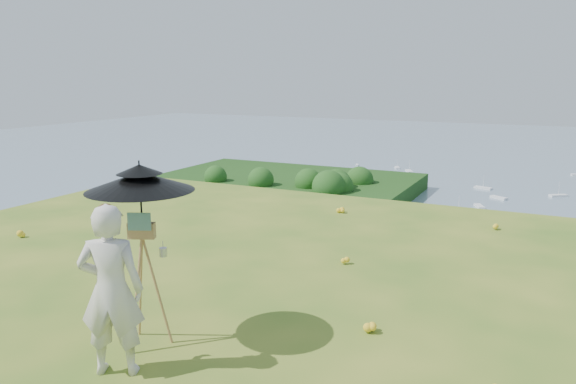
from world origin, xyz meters
The scene contains 12 objects.
ground centered at (0.00, 0.00, 0.00)m, with size 14.00×14.00×0.00m, color #407020.
shoreline_tier centered at (0.00, 75.00, -36.00)m, with size 170.00×28.00×8.00m, color #75695E.
bay_water centered at (0.00, 240.00, -34.00)m, with size 700.00×700.00×0.00m, color slate.
peninsula centered at (-75.00, 155.00, -29.00)m, with size 90.00×60.00×12.00m, color #14370F, non-canonical shape.
slope_trees centered at (0.00, 35.00, -15.00)m, with size 110.00×50.00×6.00m, color #1F5118, non-canonical shape.
harbor_town centered at (0.00, 75.00, -29.50)m, with size 110.00×22.00×5.00m, color silver, non-canonical shape.
moored_boats centered at (-12.50, 161.00, -33.65)m, with size 140.00×140.00×0.70m, color white, non-canonical shape.
wildflowers centered at (0.00, 0.25, 0.06)m, with size 10.00×10.50×0.12m, color yellow, non-canonical shape.
painter centered at (-0.04, -1.67, 0.84)m, with size 0.61×0.40×1.67m, color silver.
field_easel centered at (-0.16, -1.06, 0.73)m, with size 0.55×0.55×1.45m, color #AC7548, non-canonical shape.
sun_umbrella centered at (-0.17, -1.04, 1.58)m, with size 1.10×1.10×0.78m, color black, non-canonical shape.
painter_cap centered at (-0.04, -1.67, 1.62)m, with size 0.18×0.22×0.10m, color pink, non-canonical shape.
Camera 1 is at (3.62, -5.39, 2.81)m, focal length 35.00 mm.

